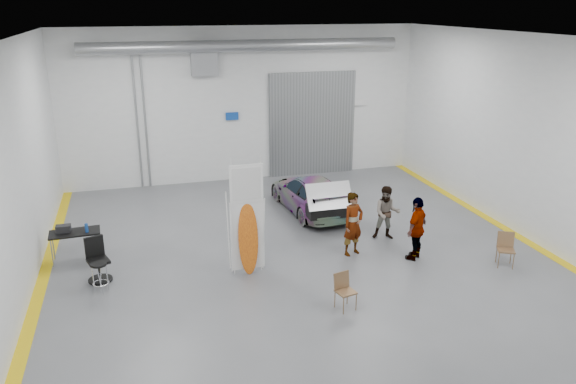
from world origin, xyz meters
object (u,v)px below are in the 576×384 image
object	(u,v)px
person_a	(353,224)
shop_stool	(100,278)
work_table	(72,232)
office_chair	(99,262)
person_b	(387,213)
folding_chair_near	(345,298)
folding_chair_far	(505,256)
sedan_car	(310,194)
surfboard_display	(247,228)
person_c	(417,228)

from	to	relation	value
person_a	shop_stool	bearing A→B (deg)	162.87
work_table	office_chair	size ratio (longest dim) A/B	1.20
person_b	folding_chair_near	world-z (taller)	person_b
folding_chair_far	office_chair	bearing A→B (deg)	-164.70
person_a	folding_chair_far	world-z (taller)	person_a
shop_stool	office_chair	world-z (taller)	office_chair
sedan_car	work_table	bearing A→B (deg)	9.92
sedan_car	office_chair	world-z (taller)	sedan_car
surfboard_display	folding_chair_near	size ratio (longest dim) A/B	3.63
person_a	person_b	bearing A→B (deg)	8.20
sedan_car	surfboard_display	bearing A→B (deg)	48.53
person_b	folding_chair_far	distance (m)	3.51
work_table	office_chair	distance (m)	1.64
person_c	surfboard_display	size ratio (longest dim) A/B	0.58
office_chair	surfboard_display	bearing A→B (deg)	-27.55
person_c	person_a	bearing A→B (deg)	-64.63
person_a	person_c	bearing A→B (deg)	-46.22
person_b	person_c	size ratio (longest dim) A/B	0.91
shop_stool	folding_chair_far	bearing A→B (deg)	-7.72
person_a	surfboard_display	world-z (taller)	surfboard_display
surfboard_display	folding_chair_near	distance (m)	3.19
surfboard_display	person_a	bearing A→B (deg)	5.52
folding_chair_near	work_table	xyz separation A→B (m)	(-6.30, 4.49, 0.57)
person_a	surfboard_display	xyz separation A→B (m)	(-3.09, -0.36, 0.36)
surfboard_display	office_chair	bearing A→B (deg)	169.35
shop_stool	work_table	world-z (taller)	work_table
person_b	folding_chair_near	bearing A→B (deg)	-106.98
sedan_car	surfboard_display	world-z (taller)	surfboard_display
person_b	surfboard_display	size ratio (longest dim) A/B	0.52
person_a	person_b	distance (m)	1.59
surfboard_display	work_table	xyz separation A→B (m)	(-4.50, 2.06, -0.44)
person_c	shop_stool	world-z (taller)	person_c
folding_chair_near	work_table	size ratio (longest dim) A/B	0.64
surfboard_display	folding_chair_near	world-z (taller)	surfboard_display
person_c	surfboard_display	xyz separation A→B (m)	(-4.67, 0.40, 0.37)
folding_chair_near	surfboard_display	bearing A→B (deg)	112.88
sedan_car	person_a	bearing A→B (deg)	86.74
person_a	person_c	world-z (taller)	person_a
folding_chair_near	folding_chair_far	size ratio (longest dim) A/B	0.95
office_chair	sedan_car	bearing A→B (deg)	8.44
person_b	work_table	size ratio (longest dim) A/B	1.21
work_table	office_chair	bearing A→B (deg)	-63.15
office_chair	shop_stool	bearing A→B (deg)	-103.59
shop_stool	office_chair	xyz separation A→B (m)	(-0.05, 0.67, 0.12)
person_a	folding_chair_near	world-z (taller)	person_a
surfboard_display	person_c	bearing A→B (deg)	-6.00
person_c	folding_chair_far	bearing A→B (deg)	114.41
folding_chair_far	surfboard_display	bearing A→B (deg)	-165.65
folding_chair_far	shop_stool	bearing A→B (deg)	-161.19
office_chair	person_a	bearing A→B (deg)	-20.31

